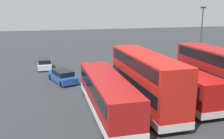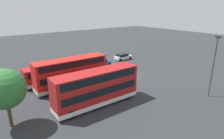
{
  "view_description": "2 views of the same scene",
  "coord_description": "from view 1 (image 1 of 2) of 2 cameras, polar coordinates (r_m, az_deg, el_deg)",
  "views": [
    {
      "loc": [
        10.46,
        30.6,
        8.3
      ],
      "look_at": [
        2.38,
        2.73,
        1.4
      ],
      "focal_mm": 42.02,
      "sensor_mm": 36.0,
      "label": 1
    },
    {
      "loc": [
        -23.81,
        23.04,
        11.87
      ],
      "look_at": [
        2.04,
        3.17,
        1.24
      ],
      "focal_mm": 30.7,
      "sensor_mm": 36.0,
      "label": 2
    }
  ],
  "objects": [
    {
      "name": "ground_plane",
      "position": [
        33.39,
        2.63,
        -1.03
      ],
      "size": [
        140.0,
        140.0,
        0.0
      ],
      "primitive_type": "plane",
      "color": "#2D3033"
    },
    {
      "name": "bus_double_decker_third",
      "position": [
        22.09,
        7.25,
        -2.1
      ],
      "size": [
        2.76,
        11.25,
        4.55
      ],
      "color": "red",
      "rests_on": "ground"
    },
    {
      "name": "car_small_green",
      "position": [
        37.27,
        -14.41,
        1.18
      ],
      "size": [
        1.94,
        4.24,
        1.43
      ],
      "color": "silver",
      "rests_on": "ground"
    },
    {
      "name": "bus_single_deck_fourth",
      "position": [
        21.07,
        -1.16,
        -5.1
      ],
      "size": [
        3.03,
        12.11,
        2.95
      ],
      "color": "#A51919",
      "rests_on": "ground"
    },
    {
      "name": "lamp_post_tall",
      "position": [
        40.58,
        18.9,
        7.84
      ],
      "size": [
        0.7,
        0.3,
        8.4
      ],
      "color": "#38383D",
      "rests_on": "ground"
    },
    {
      "name": "car_hatchback_silver",
      "position": [
        30.15,
        -10.71,
        -1.46
      ],
      "size": [
        3.03,
        4.89,
        1.43
      ],
      "color": "#1E479E",
      "rests_on": "ground"
    },
    {
      "name": "bus_single_deck_second",
      "position": [
        24.59,
        14.62,
        -2.83
      ],
      "size": [
        2.63,
        10.47,
        2.95
      ],
      "color": "#B71411",
      "rests_on": "ground"
    },
    {
      "name": "bus_double_decker_near_end",
      "position": [
        25.66,
        22.36,
        -0.83
      ],
      "size": [
        2.81,
        11.22,
        4.55
      ],
      "color": "#A51919",
      "rests_on": "ground"
    }
  ]
}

